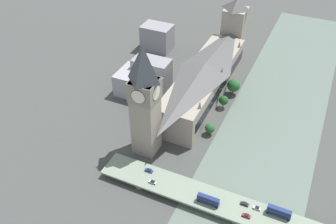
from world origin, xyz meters
name	(u,v)px	position (x,y,z in m)	size (l,w,h in m)	color
ground_plane	(221,108)	(0.00, 0.00, 0.00)	(600.00, 600.00, 0.00)	#424442
river_water	(273,122)	(-36.20, 0.00, 0.15)	(60.41, 360.00, 0.30)	slate
parliament_hall	(204,80)	(15.88, -8.00, 13.65)	(26.22, 108.79, 27.46)	gray
clock_tower	(145,100)	(27.53, 57.09, 36.62)	(14.62, 14.62, 69.88)	gray
victoria_tower	(234,28)	(15.93, -75.05, 24.02)	(17.30, 17.30, 52.04)	gray
road_bridge	(240,210)	(-36.20, 80.06, 3.52)	(152.82, 16.56, 4.37)	#5D6A59
double_decker_bus_lead	(279,212)	(-54.17, 76.05, 7.09)	(11.76, 2.58, 4.93)	navy
double_decker_bus_mid	(208,200)	(-20.56, 83.54, 7.02)	(11.52, 2.51, 4.78)	navy
car_northbound_lead	(149,170)	(16.20, 76.65, 5.11)	(4.60, 1.94, 1.46)	navy
car_northbound_mid	(245,204)	(-37.52, 76.71, 5.04)	(4.20, 1.81, 1.31)	black
car_northbound_tail	(257,208)	(-43.80, 76.63, 5.05)	(3.89, 1.85, 1.35)	silver
car_southbound_lead	(153,182)	(10.64, 83.21, 5.09)	(4.28, 1.83, 1.44)	silver
car_southbound_mid	(246,216)	(-40.26, 83.31, 5.12)	(4.17, 1.81, 1.52)	maroon
city_block_west	(141,83)	(58.04, 6.72, 8.11)	(33.16, 24.06, 16.23)	#939399
city_block_center	(152,73)	(54.60, -3.82, 11.37)	(26.60, 14.79, 22.75)	gray
city_block_east	(157,37)	(76.68, -57.79, 10.71)	(24.74, 17.74, 21.41)	gray
tree_embankment_near	(224,100)	(-1.16, -1.07, 6.17)	(6.46, 6.46, 9.43)	brown
tree_embankment_mid	(234,85)	(-2.37, -19.60, 7.36)	(9.31, 9.31, 12.03)	brown
tree_embankment_far	(210,128)	(-2.01, 28.90, 4.89)	(6.32, 6.32, 8.07)	brown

